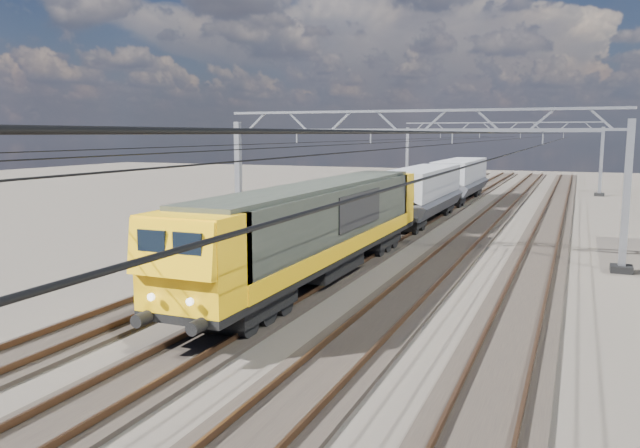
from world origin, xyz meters
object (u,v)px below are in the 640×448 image
at_px(locomotive, 321,224).
at_px(catenary_gantry_far, 499,154).
at_px(catenary_gantry_mid, 410,177).
at_px(hopper_wagon_mid, 460,177).
at_px(hopper_wagon_lead, 422,190).

bearing_deg(locomotive, catenary_gantry_far, 87.30).
xyz_separation_m(catenary_gantry_mid, catenary_gantry_far, (0.00, 36.00, 0.00)).
relative_size(catenary_gantry_far, locomotive, 0.94).
relative_size(catenary_gantry_mid, locomotive, 0.94).
bearing_deg(locomotive, hopper_wagon_mid, 90.00).
distance_m(catenary_gantry_mid, catenary_gantry_far, 36.00).
relative_size(locomotive, hopper_wagon_lead, 1.62).
height_order(catenary_gantry_far, locomotive, catenary_gantry_far).
relative_size(hopper_wagon_lead, hopper_wagon_mid, 1.00).
bearing_deg(hopper_wagon_lead, catenary_gantry_mid, -79.96).
xyz_separation_m(locomotive, hopper_wagon_lead, (-0.00, 17.70, -0.09)).
bearing_deg(catenary_gantry_mid, locomotive, -107.37).
height_order(catenary_gantry_mid, hopper_wagon_mid, catenary_gantry_mid).
relative_size(locomotive, hopper_wagon_mid, 1.62).
relative_size(catenary_gantry_mid, hopper_wagon_mid, 1.53).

